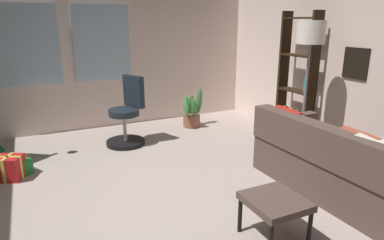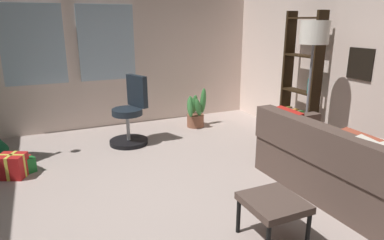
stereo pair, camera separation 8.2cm
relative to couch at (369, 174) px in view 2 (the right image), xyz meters
name	(u,v)px [view 2 (the right image)]	position (x,y,z in m)	size (l,w,h in m)	color
ground_plane	(162,215)	(-1.95, 0.66, -0.34)	(5.47, 5.96, 0.10)	#AC9991
wall_back_with_windows	(97,51)	(-1.97, 3.69, 1.00)	(5.47, 0.12, 2.56)	beige
wall_right_with_frames	(382,63)	(0.84, 0.66, 0.99)	(0.12, 5.96, 2.56)	beige
couch	(369,174)	(0.00, 0.00, 0.00)	(1.60, 2.08, 0.80)	#503D35
footstool	(273,205)	(-1.27, -0.13, 0.04)	(0.45, 0.47, 0.38)	#503D35
gift_box_red	(12,166)	(-3.28, 2.08, -0.15)	(0.36, 0.34, 0.28)	red
gift_box_green	(21,165)	(-3.20, 2.17, -0.20)	(0.34, 0.33, 0.19)	#1E722D
office_chair	(131,117)	(-1.73, 2.64, 0.11)	(0.57, 0.56, 1.00)	black
bookshelf	(300,88)	(0.57, 1.70, 0.53)	(0.18, 0.64, 1.89)	black
floor_lamp	(313,44)	(0.21, 1.15, 1.20)	(0.34, 0.34, 1.76)	slate
potted_plant	(196,113)	(-0.51, 2.99, -0.04)	(0.49, 0.41, 0.65)	brown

